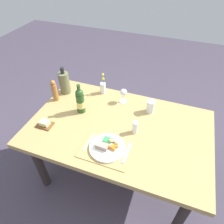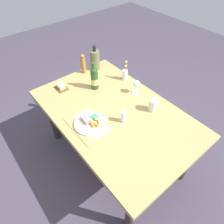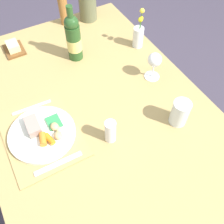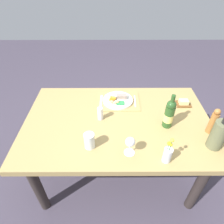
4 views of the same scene
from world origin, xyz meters
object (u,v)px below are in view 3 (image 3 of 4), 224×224
object	(u,v)px
dining_table	(99,124)
wine_glass	(155,61)
pepper_mill	(63,7)
butter_dish	(14,48)
water_tumbler	(179,114)
knife	(58,163)
cooler_bottle	(87,1)
wine_bottle	(74,38)
salt_shaker	(110,131)
flower_vase	(138,35)
dinner_plate	(42,133)
fork	(32,107)

from	to	relation	value
dining_table	wine_glass	bearing A→B (deg)	101.93
dining_table	pepper_mill	xyz separation A→B (m)	(-0.71, 0.14, 0.20)
pepper_mill	butter_dish	xyz separation A→B (m)	(0.10, -0.35, -0.09)
water_tumbler	butter_dish	bearing A→B (deg)	-148.85
knife	pepper_mill	distance (m)	0.94
knife	cooler_bottle	bearing A→B (deg)	148.16
wine_bottle	cooler_bottle	xyz separation A→B (m)	(-0.29, 0.21, -0.00)
salt_shaker	flower_vase	distance (m)	0.62
water_tumbler	dining_table	bearing A→B (deg)	-126.31
dinner_plate	water_tumbler	bearing A→B (deg)	68.23
water_tumbler	flower_vase	distance (m)	0.53
knife	dinner_plate	bearing A→B (deg)	-176.61
wine_bottle	cooler_bottle	size ratio (longest dim) A/B	1.04
fork	cooler_bottle	world-z (taller)	cooler_bottle
flower_vase	butter_dish	distance (m)	0.68
dinner_plate	wine_bottle	size ratio (longest dim) A/B	0.94
wine_glass	cooler_bottle	bearing A→B (deg)	-174.57
knife	pepper_mill	xyz separation A→B (m)	(-0.85, 0.39, 0.10)
wine_glass	flower_vase	distance (m)	0.25
fork	pepper_mill	xyz separation A→B (m)	(-0.54, 0.39, 0.10)
pepper_mill	dinner_plate	bearing A→B (deg)	-29.54
knife	wine_glass	size ratio (longest dim) A/B	1.34
fork	pepper_mill	size ratio (longest dim) A/B	0.80
cooler_bottle	butter_dish	distance (m)	0.51
salt_shaker	wine_glass	world-z (taller)	wine_glass
salt_shaker	water_tumbler	world-z (taller)	water_tumbler
knife	wine_bottle	xyz separation A→B (m)	(-0.54, 0.32, 0.11)
fork	wine_glass	world-z (taller)	wine_glass
salt_shaker	water_tumbler	xyz separation A→B (m)	(0.06, 0.30, -0.00)
wine_bottle	wine_glass	size ratio (longest dim) A/B	2.03
pepper_mill	cooler_bottle	size ratio (longest dim) A/B	0.79
wine_bottle	water_tumbler	distance (m)	0.64
flower_vase	fork	bearing A→B (deg)	-77.71
wine_glass	flower_vase	xyz separation A→B (m)	(-0.24, 0.07, -0.03)
dinner_plate	cooler_bottle	size ratio (longest dim) A/B	0.98
dining_table	fork	distance (m)	0.32
pepper_mill	cooler_bottle	distance (m)	0.15
dining_table	butter_dish	xyz separation A→B (m)	(-0.60, -0.21, 0.11)
wine_bottle	butter_dish	size ratio (longest dim) A/B	2.27
wine_glass	butter_dish	bearing A→B (deg)	-134.20
wine_glass	salt_shaker	bearing A→B (deg)	-58.87
dining_table	cooler_bottle	distance (m)	0.76
knife	flower_vase	world-z (taller)	flower_vase
knife	wine_bottle	bearing A→B (deg)	150.43
pepper_mill	flower_vase	size ratio (longest dim) A/B	1.00
cooler_bottle	butter_dish	world-z (taller)	cooler_bottle
knife	pepper_mill	size ratio (longest dim) A/B	0.87
wine_glass	flower_vase	world-z (taller)	flower_vase
fork	wine_glass	bearing A→B (deg)	83.37
dining_table	cooler_bottle	bearing A→B (deg)	157.51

